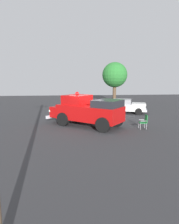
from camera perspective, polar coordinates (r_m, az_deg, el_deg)
name	(u,v)px	position (r m, az deg, el deg)	size (l,w,h in m)	color
ground_plane	(86,126)	(15.23, -0.96, -4.08)	(60.00, 60.00, 0.00)	#333335
vintage_fire_truck	(87,110)	(15.11, -0.74, 0.44)	(5.46, 5.97, 2.59)	black
classic_hot_rod	(125,106)	(21.42, 10.11, 1.71)	(3.19, 4.73, 1.46)	black
lawn_chair_near_truck	(102,104)	(23.63, 3.63, 2.16)	(0.69, 0.68, 1.02)	#B7BABF
lawn_chair_by_car	(144,121)	(14.86, 15.43, -2.42)	(0.55, 0.54, 1.02)	#B7BABF
lawn_chair_spare	(120,112)	(18.45, 8.82, 0.04)	(0.69, 0.68, 1.02)	#B7BABF
spectator_seated	(103,104)	(23.52, 3.86, 2.39)	(0.65, 0.61, 1.29)	#383842
oak_tree_left	(115,75)	(29.43, 7.22, 10.42)	(3.59, 3.59, 5.97)	brown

